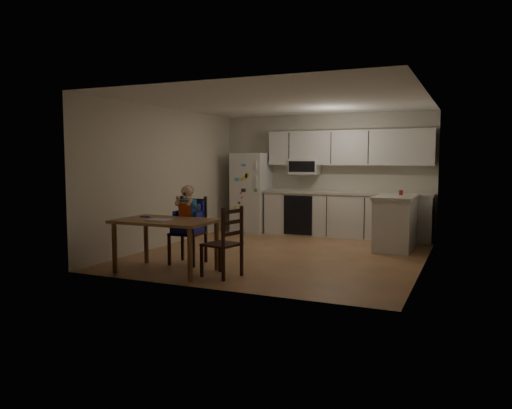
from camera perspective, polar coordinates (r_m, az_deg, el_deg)
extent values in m
cube|color=olive|center=(8.38, 3.08, -5.64)|extent=(4.50, 5.00, 0.01)
cube|color=beige|center=(10.61, 7.91, 3.42)|extent=(4.50, 0.02, 2.50)
cube|color=beige|center=(9.28, -10.01, 3.14)|extent=(0.02, 5.00, 2.50)
cube|color=beige|center=(7.74, 18.93, 2.54)|extent=(0.02, 5.00, 2.50)
cube|color=white|center=(8.29, 3.17, 11.63)|extent=(4.50, 5.00, 0.01)
cube|color=silver|center=(10.84, -0.54, 1.39)|extent=(0.72, 0.70, 1.70)
cube|color=silver|center=(10.25, 10.24, -1.27)|extent=(3.34, 0.60, 0.86)
cube|color=beige|center=(10.20, 10.27, 1.29)|extent=(3.37, 0.62, 0.05)
cube|color=black|center=(10.21, 4.81, -1.23)|extent=(0.60, 0.02, 0.80)
cube|color=silver|center=(10.31, 10.54, 6.39)|extent=(3.34, 0.34, 0.70)
cube|color=silver|center=(10.53, 5.58, 4.36)|extent=(0.60, 0.38, 0.33)
cube|color=silver|center=(9.09, 15.65, -2.12)|extent=(0.60, 1.21, 0.89)
cube|color=beige|center=(9.05, 15.72, 0.83)|extent=(0.67, 1.27, 0.05)
cylinder|color=red|center=(9.20, 16.25, 1.32)|extent=(0.07, 0.07, 0.09)
cube|color=brown|center=(7.06, -10.27, -1.87)|extent=(1.37, 0.88, 0.04)
cylinder|color=brown|center=(7.19, -15.87, -4.81)|extent=(0.07, 0.07, 0.69)
cylinder|color=brown|center=(7.75, -12.45, -4.02)|extent=(0.07, 0.07, 0.69)
cylinder|color=brown|center=(6.49, -7.56, -5.72)|extent=(0.07, 0.07, 0.69)
cylinder|color=brown|center=(7.11, -4.51, -4.74)|extent=(0.07, 0.07, 0.69)
cube|color=#BBBBC0|center=(7.01, -11.03, -1.72)|extent=(0.30, 0.26, 0.01)
cylinder|color=#181FAA|center=(7.39, -12.68, -1.38)|extent=(0.12, 0.06, 0.02)
cube|color=black|center=(7.57, -7.82, -3.28)|extent=(0.47, 0.47, 0.03)
cube|color=black|center=(7.53, -9.89, -5.19)|extent=(0.04, 0.04, 0.45)
cube|color=black|center=(7.87, -8.39, -4.72)|extent=(0.04, 0.04, 0.45)
cube|color=black|center=(7.34, -7.16, -5.43)|extent=(0.04, 0.04, 0.45)
cube|color=black|center=(7.69, -5.75, -4.93)|extent=(0.04, 0.04, 0.45)
cube|color=black|center=(7.71, -7.13, -1.01)|extent=(0.45, 0.06, 0.53)
cube|color=#181FAA|center=(7.56, -7.83, -2.77)|extent=(0.42, 0.38, 0.11)
cube|color=#181FAA|center=(7.66, -7.32, -0.89)|extent=(0.41, 0.09, 0.36)
cube|color=#64A3E3|center=(7.53, -7.91, -2.32)|extent=(0.33, 0.29, 0.02)
cube|color=#274D93|center=(7.53, -7.82, -0.48)|extent=(0.24, 0.16, 0.28)
cube|color=red|center=(7.47, -8.07, -0.61)|extent=(0.20, 0.02, 0.21)
sphere|color=beige|center=(7.50, -7.88, 1.49)|extent=(0.19, 0.19, 0.18)
ellipsoid|color=olive|center=(7.50, -7.88, 1.64)|extent=(0.19, 0.18, 0.15)
cube|color=black|center=(6.71, -3.94, -4.57)|extent=(0.50, 0.50, 0.03)
cube|color=black|center=(7.01, -4.10, -6.01)|extent=(0.04, 0.04, 0.42)
cube|color=black|center=(6.77, -1.65, -6.40)|extent=(0.04, 0.04, 0.42)
cube|color=black|center=(6.74, -6.23, -6.50)|extent=(0.04, 0.04, 0.42)
cube|color=black|center=(6.49, -3.75, -6.93)|extent=(0.04, 0.04, 0.42)
cube|color=black|center=(6.55, -2.70, -2.46)|extent=(0.13, 0.42, 0.50)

